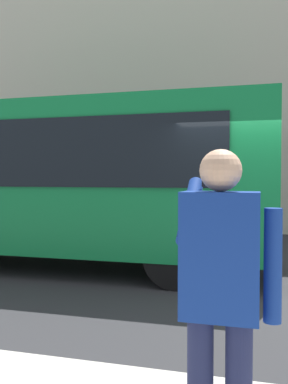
{
  "coord_description": "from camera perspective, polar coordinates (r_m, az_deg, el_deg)",
  "views": [
    {
      "loc": [
        0.07,
        6.76,
        1.7
      ],
      "look_at": [
        2.12,
        -0.69,
        1.43
      ],
      "focal_mm": 39.36,
      "sensor_mm": 36.0,
      "label": 1
    }
  ],
  "objects": [
    {
      "name": "ground_plane",
      "position": [
        6.97,
        15.81,
        -12.22
      ],
      "size": [
        60.0,
        60.0,
        0.0
      ],
      "primitive_type": "plane",
      "color": "#2B2B2D"
    },
    {
      "name": "building_facade_far",
      "position": [
        14.22,
        15.89,
        19.45
      ],
      "size": [
        28.0,
        1.55,
        12.0
      ],
      "color": "beige",
      "rests_on": "ground_plane"
    },
    {
      "name": "red_bus",
      "position": [
        8.48,
        -14.61,
        1.79
      ],
      "size": [
        9.05,
        2.54,
        3.08
      ],
      "color": "#0F7238",
      "rests_on": "ground_plane"
    },
    {
      "name": "pedestrian_photographer",
      "position": [
        2.29,
        10.35,
        -12.3
      ],
      "size": [
        0.53,
        0.52,
        1.7
      ],
      "color": "#1E2347",
      "rests_on": "sidewalk_curb"
    }
  ]
}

